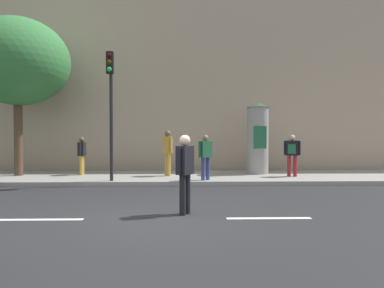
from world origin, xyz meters
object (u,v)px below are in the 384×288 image
Objects in this scene: street_tree at (17,62)px; pedestrian_in_light_jacket at (168,149)px; poster_column at (258,138)px; pedestrian_near_pole at (205,154)px; pedestrian_tallest at (82,153)px; traffic_light at (111,95)px; pedestrian_with_backpack at (292,152)px; pedestrian_with_bag at (185,168)px.

pedestrian_in_light_jacket is (5.94, -0.27, -3.42)m from street_tree.
pedestrian_near_pole is (-2.32, -2.18, -0.55)m from poster_column.
street_tree is (-9.65, -0.47, 2.99)m from poster_column.
pedestrian_tallest is (2.45, 0.18, -3.61)m from street_tree.
poster_column is at bearing 2.31° from pedestrian_tallest.
pedestrian_tallest is at bearing 126.56° from traffic_light.
pedestrian_in_light_jacket is at bearing 175.52° from pedestrian_with_backpack.
pedestrian_in_light_jacket reaches higher than pedestrian_tallest.
poster_column reaches higher than pedestrian_tallest.
poster_column is 1.83× the size of pedestrian_with_backpack.
pedestrian_with_backpack is (10.76, -0.65, -3.52)m from street_tree.
poster_column is at bearing 134.66° from pedestrian_with_backpack.
pedestrian_tallest is (-7.20, -0.29, -0.62)m from poster_column.
traffic_light is 3.38m from pedestrian_tallest.
pedestrian_with_backpack is at bearing -4.48° from pedestrian_in_light_jacket.
poster_column reaches higher than pedestrian_with_backpack.
pedestrian_in_light_jacket reaches higher than pedestrian_with_bag.
pedestrian_tallest is 5.24m from pedestrian_near_pole.
pedestrian_near_pole is at bearing -21.17° from pedestrian_tallest.
traffic_light reaches higher than poster_column.
pedestrian_in_light_jacket is at bearing 133.94° from pedestrian_near_pole.
street_tree is at bearing 154.29° from traffic_light.
pedestrian_with_backpack is 3.59m from pedestrian_near_pole.
street_tree is at bearing 177.38° from pedestrian_in_light_jacket.
poster_column is 3.80m from pedestrian_in_light_jacket.
pedestrian_in_light_jacket is 2.00m from pedestrian_near_pole.
pedestrian_with_bag is 1.09× the size of pedestrian_with_backpack.
poster_column is 1.68× the size of pedestrian_with_bag.
pedestrian_in_light_jacket is at bearing -2.62° from street_tree.
poster_column is at bearing 66.81° from pedestrian_with_bag.
pedestrian_with_bag is (2.54, -4.81, -2.11)m from traffic_light.
pedestrian_with_bag is at bearing -124.59° from pedestrian_with_backpack.
traffic_light is 0.72× the size of street_tree.
traffic_light is 2.53× the size of pedestrian_with_bag.
poster_column reaches higher than pedestrian_in_light_jacket.
pedestrian_in_light_jacket reaches higher than pedestrian_near_pole.
pedestrian_in_light_jacket is (-3.70, -0.75, -0.43)m from poster_column.
poster_column is at bearing 2.81° from street_tree.
pedestrian_near_pole is at bearing -162.85° from pedestrian_with_backpack.
traffic_light is at bearing -156.86° from poster_column.
poster_column is at bearing 11.39° from pedestrian_in_light_jacket.
pedestrian_in_light_jacket is at bearing 95.41° from pedestrian_with_bag.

